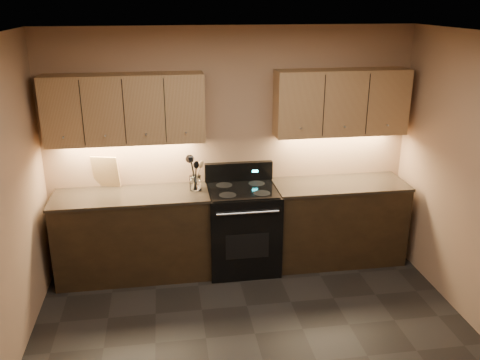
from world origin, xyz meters
name	(u,v)px	position (x,y,z in m)	size (l,w,h in m)	color
ceiling	(271,40)	(0.00, 0.00, 2.60)	(4.00, 4.00, 0.00)	silver
wall_back	(231,148)	(0.00, 2.00, 1.30)	(4.00, 0.04, 2.60)	#A57F61
counter_left	(134,235)	(-1.10, 1.70, 0.47)	(1.62, 0.62, 0.93)	black
counter_right	(338,221)	(1.18, 1.70, 0.47)	(1.46, 0.62, 0.93)	black
stove	(242,227)	(0.08, 1.68, 0.48)	(0.76, 0.68, 1.14)	black
upper_cab_left	(125,109)	(-1.10, 1.85, 1.80)	(1.60, 0.30, 0.70)	#A58452
upper_cab_right	(341,102)	(1.18, 1.85, 1.80)	(1.44, 0.30, 0.70)	#A58452
outlet_plate	(112,169)	(-1.30, 1.99, 1.12)	(0.09, 0.01, 0.12)	#B2B5BA
utensil_crock	(195,183)	(-0.42, 1.74, 1.00)	(0.15, 0.15, 0.15)	white
cutting_board	(106,172)	(-1.36, 1.96, 1.11)	(0.28, 0.02, 0.36)	tan
wooden_spoon	(193,175)	(-0.44, 1.74, 1.10)	(0.06, 0.06, 0.30)	tan
black_spoon	(194,174)	(-0.43, 1.74, 1.11)	(0.06, 0.06, 0.32)	black
black_turner	(196,173)	(-0.41, 1.72, 1.12)	(0.08, 0.08, 0.36)	black
steel_spatula	(197,172)	(-0.40, 1.75, 1.12)	(0.08, 0.08, 0.35)	silver
steel_skimmer	(197,173)	(-0.39, 1.73, 1.12)	(0.09, 0.09, 0.35)	silver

